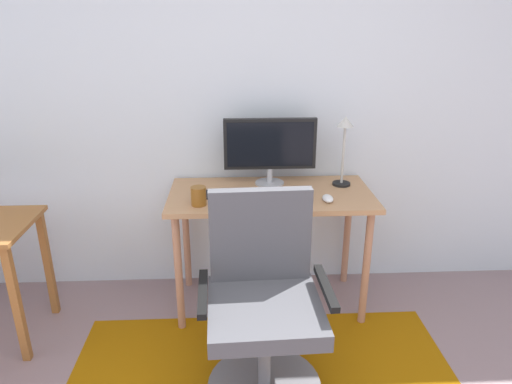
{
  "coord_description": "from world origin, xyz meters",
  "views": [
    {
      "loc": [
        -0.29,
        -0.7,
        1.72
      ],
      "look_at": [
        -0.18,
        1.59,
        0.86
      ],
      "focal_mm": 32.28,
      "sensor_mm": 36.0,
      "label": 1
    }
  ],
  "objects_px": {
    "keyboard": "(268,200)",
    "coffee_cup": "(199,196)",
    "desk": "(271,207)",
    "cell_phone": "(211,194)",
    "computer_mouse": "(328,198)",
    "desk_lamp": "(344,138)",
    "monitor": "(270,147)",
    "office_chair": "(263,314)"
  },
  "relations": [
    {
      "from": "desk_lamp",
      "to": "office_chair",
      "type": "bearing_deg",
      "value": -123.04
    },
    {
      "from": "computer_mouse",
      "to": "cell_phone",
      "type": "bearing_deg",
      "value": 168.88
    },
    {
      "from": "monitor",
      "to": "office_chair",
      "type": "relative_size",
      "value": 0.57
    },
    {
      "from": "keyboard",
      "to": "desk_lamp",
      "type": "distance_m",
      "value": 0.61
    },
    {
      "from": "monitor",
      "to": "keyboard",
      "type": "bearing_deg",
      "value": -96.5
    },
    {
      "from": "computer_mouse",
      "to": "coffee_cup",
      "type": "height_order",
      "value": "coffee_cup"
    },
    {
      "from": "monitor",
      "to": "office_chair",
      "type": "bearing_deg",
      "value": -96.09
    },
    {
      "from": "coffee_cup",
      "to": "cell_phone",
      "type": "distance_m",
      "value": 0.17
    },
    {
      "from": "monitor",
      "to": "coffee_cup",
      "type": "bearing_deg",
      "value": -142.09
    },
    {
      "from": "monitor",
      "to": "computer_mouse",
      "type": "height_order",
      "value": "monitor"
    },
    {
      "from": "cell_phone",
      "to": "desk_lamp",
      "type": "xyz_separation_m",
      "value": [
        0.8,
        0.14,
        0.29
      ]
    },
    {
      "from": "keyboard",
      "to": "coffee_cup",
      "type": "distance_m",
      "value": 0.39
    },
    {
      "from": "keyboard",
      "to": "desk_lamp",
      "type": "height_order",
      "value": "desk_lamp"
    },
    {
      "from": "desk_lamp",
      "to": "keyboard",
      "type": "bearing_deg",
      "value": -152.31
    },
    {
      "from": "keyboard",
      "to": "monitor",
      "type": "bearing_deg",
      "value": 83.5
    },
    {
      "from": "monitor",
      "to": "coffee_cup",
      "type": "relative_size",
      "value": 5.34
    },
    {
      "from": "computer_mouse",
      "to": "desk_lamp",
      "type": "height_order",
      "value": "desk_lamp"
    },
    {
      "from": "monitor",
      "to": "computer_mouse",
      "type": "bearing_deg",
      "value": -45.14
    },
    {
      "from": "desk",
      "to": "desk_lamp",
      "type": "xyz_separation_m",
      "value": [
        0.45,
        0.11,
        0.39
      ]
    },
    {
      "from": "keyboard",
      "to": "coffee_cup",
      "type": "height_order",
      "value": "coffee_cup"
    },
    {
      "from": "desk",
      "to": "cell_phone",
      "type": "height_order",
      "value": "cell_phone"
    },
    {
      "from": "keyboard",
      "to": "office_chair",
      "type": "bearing_deg",
      "value": -95.89
    },
    {
      "from": "coffee_cup",
      "to": "office_chair",
      "type": "relative_size",
      "value": 0.11
    },
    {
      "from": "monitor",
      "to": "desk_lamp",
      "type": "distance_m",
      "value": 0.45
    },
    {
      "from": "monitor",
      "to": "keyboard",
      "type": "relative_size",
      "value": 1.3
    },
    {
      "from": "desk",
      "to": "coffee_cup",
      "type": "xyz_separation_m",
      "value": [
        -0.41,
        -0.17,
        0.15
      ]
    },
    {
      "from": "office_chair",
      "to": "keyboard",
      "type": "bearing_deg",
      "value": 82.02
    },
    {
      "from": "office_chair",
      "to": "monitor",
      "type": "bearing_deg",
      "value": 81.82
    },
    {
      "from": "computer_mouse",
      "to": "cell_phone",
      "type": "relative_size",
      "value": 0.74
    },
    {
      "from": "desk",
      "to": "coffee_cup",
      "type": "relative_size",
      "value": 11.46
    },
    {
      "from": "cell_phone",
      "to": "coffee_cup",
      "type": "bearing_deg",
      "value": -114.31
    },
    {
      "from": "keyboard",
      "to": "cell_phone",
      "type": "xyz_separation_m",
      "value": [
        -0.32,
        0.11,
        -0.0
      ]
    },
    {
      "from": "keyboard",
      "to": "computer_mouse",
      "type": "xyz_separation_m",
      "value": [
        0.34,
        -0.02,
        0.01
      ]
    },
    {
      "from": "keyboard",
      "to": "cell_phone",
      "type": "bearing_deg",
      "value": 160.86
    },
    {
      "from": "desk",
      "to": "office_chair",
      "type": "bearing_deg",
      "value": -97.03
    },
    {
      "from": "cell_phone",
      "to": "office_chair",
      "type": "bearing_deg",
      "value": -70.4
    },
    {
      "from": "monitor",
      "to": "desk_lamp",
      "type": "xyz_separation_m",
      "value": [
        0.44,
        -0.04,
        0.05
      ]
    },
    {
      "from": "coffee_cup",
      "to": "monitor",
      "type": "bearing_deg",
      "value": 37.91
    },
    {
      "from": "keyboard",
      "to": "computer_mouse",
      "type": "relative_size",
      "value": 4.13
    },
    {
      "from": "desk",
      "to": "keyboard",
      "type": "bearing_deg",
      "value": -101.77
    },
    {
      "from": "office_chair",
      "to": "coffee_cup",
      "type": "bearing_deg",
      "value": 119.18
    },
    {
      "from": "cell_phone",
      "to": "desk_lamp",
      "type": "height_order",
      "value": "desk_lamp"
    }
  ]
}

